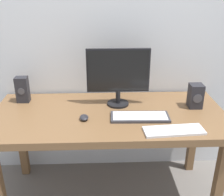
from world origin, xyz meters
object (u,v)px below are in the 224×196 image
speaker_right (195,96)px  speaker_left (22,90)px  keyboard_primary (140,117)px  keyboard_secondary (174,130)px  desk (109,122)px  mouse (84,118)px  monitor (118,74)px

speaker_right → speaker_left: 1.35m
speaker_right → speaker_left: (-1.34, 0.15, 0.01)m
keyboard_primary → keyboard_secondary: bearing=-45.0°
desk → keyboard_secondary: bearing=-34.6°
keyboard_secondary → desk: bearing=145.4°
keyboard_primary → mouse: bearing=-179.0°
keyboard_primary → mouse: mouse is taller
desk → mouse: 0.22m
speaker_left → keyboard_primary: bearing=-19.7°
desk → monitor: 0.37m
mouse → speaker_right: (0.84, 0.17, 0.08)m
keyboard_primary → mouse: (-0.39, -0.01, 0.01)m
mouse → desk: bearing=21.9°
desk → mouse: mouse is taller
monitor → speaker_right: 0.61m
mouse → speaker_right: size_ratio=0.46×
monitor → desk: bearing=-116.0°
keyboard_secondary → keyboard_primary: bearing=135.0°
keyboard_primary → speaker_right: speaker_right is taller
desk → speaker_right: (0.66, 0.08, 0.17)m
keyboard_primary → speaker_left: bearing=160.3°
mouse → speaker_right: bearing=5.2°
keyboard_primary → speaker_left: 0.96m
speaker_right → speaker_left: bearing=173.4°
keyboard_secondary → speaker_left: (-1.09, 0.52, 0.09)m
speaker_right → monitor: bearing=172.5°
monitor → mouse: (-0.25, -0.25, -0.23)m
desk → speaker_left: bearing=161.2°
desk → keyboard_secondary: 0.51m
keyboard_primary → speaker_right: 0.48m
speaker_right → keyboard_secondary: bearing=-124.5°
speaker_left → speaker_right: bearing=-6.6°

